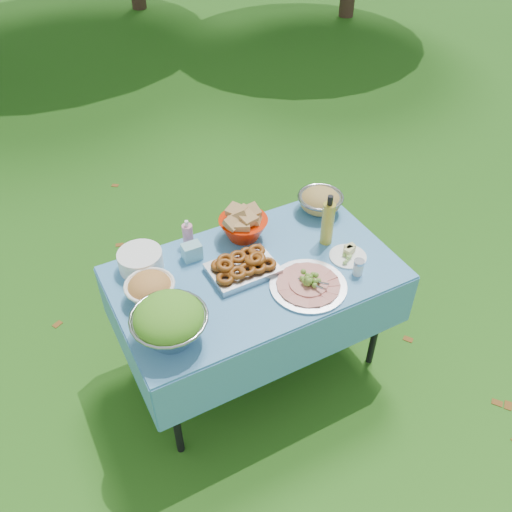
{
  "coord_description": "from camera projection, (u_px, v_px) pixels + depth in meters",
  "views": [
    {
      "loc": [
        -0.96,
        -1.81,
        2.69
      ],
      "look_at": [
        0.0,
        0.0,
        0.87
      ],
      "focal_mm": 38.0,
      "sensor_mm": 36.0,
      "label": 1
    }
  ],
  "objects": [
    {
      "name": "oil_bottle",
      "position": [
        328.0,
        220.0,
        2.89
      ],
      "size": [
        0.07,
        0.07,
        0.31
      ],
      "primitive_type": "cylinder",
      "rotation": [
        0.0,
        0.0,
        -0.11
      ],
      "color": "gold",
      "rests_on": "picnic_table"
    },
    {
      "name": "pasta_bowl_steel",
      "position": [
        320.0,
        201.0,
        3.16
      ],
      "size": [
        0.32,
        0.32,
        0.14
      ],
      "primitive_type": null,
      "rotation": [
        0.0,
        0.0,
        0.24
      ],
      "color": "#9C9EA4",
      "rests_on": "picnic_table"
    },
    {
      "name": "plate_stack",
      "position": [
        141.0,
        260.0,
        2.8
      ],
      "size": [
        0.27,
        0.27,
        0.1
      ],
      "primitive_type": "cylinder",
      "rotation": [
        0.0,
        0.0,
        -0.17
      ],
      "color": "white",
      "rests_on": "picnic_table"
    },
    {
      "name": "bread_bowl",
      "position": [
        243.0,
        224.0,
        2.96
      ],
      "size": [
        0.3,
        0.3,
        0.18
      ],
      "primitive_type": null,
      "rotation": [
        0.0,
        0.0,
        -0.09
      ],
      "color": "red",
      "rests_on": "picnic_table"
    },
    {
      "name": "picnic_table",
      "position": [
        255.0,
        320.0,
        3.06
      ],
      "size": [
        1.46,
        0.86,
        0.76
      ],
      "primitive_type": "cube",
      "color": "#7EC9F2",
      "rests_on": "ground"
    },
    {
      "name": "sanitizer_bottle",
      "position": [
        188.0,
        233.0,
        2.92
      ],
      "size": [
        0.07,
        0.07,
        0.16
      ],
      "primitive_type": "cylinder",
      "rotation": [
        0.0,
        0.0,
        -0.3
      ],
      "color": "pink",
      "rests_on": "picnic_table"
    },
    {
      "name": "salad_bowl",
      "position": [
        169.0,
        321.0,
        2.4
      ],
      "size": [
        0.45,
        0.45,
        0.23
      ],
      "primitive_type": null,
      "rotation": [
        0.0,
        0.0,
        0.38
      ],
      "color": "#9C9EA4",
      "rests_on": "picnic_table"
    },
    {
      "name": "ground",
      "position": [
        255.0,
        362.0,
        3.32
      ],
      "size": [
        80.0,
        80.0,
        0.0
      ],
      "primitive_type": "plane",
      "color": "#0F3409",
      "rests_on": "ground"
    },
    {
      "name": "wipes_box",
      "position": [
        192.0,
        251.0,
        2.86
      ],
      "size": [
        0.1,
        0.07,
        0.09
      ],
      "primitive_type": "cube",
      "rotation": [
        0.0,
        0.0,
        -0.02
      ],
      "color": "#80C5CF",
      "rests_on": "picnic_table"
    },
    {
      "name": "charcuterie_platter",
      "position": [
        309.0,
        280.0,
        2.7
      ],
      "size": [
        0.43,
        0.43,
        0.09
      ],
      "primitive_type": "cylinder",
      "rotation": [
        0.0,
        0.0,
        0.11
      ],
      "color": "#B8BBC0",
      "rests_on": "picnic_table"
    },
    {
      "name": "shaker",
      "position": [
        358.0,
        267.0,
        2.77
      ],
      "size": [
        0.06,
        0.06,
        0.09
      ],
      "primitive_type": "cylinder",
      "rotation": [
        0.0,
        0.0,
        0.07
      ],
      "color": "silver",
      "rests_on": "picnic_table"
    },
    {
      "name": "cheese_plate",
      "position": [
        348.0,
        253.0,
        2.88
      ],
      "size": [
        0.22,
        0.22,
        0.05
      ],
      "primitive_type": "cylinder",
      "rotation": [
        0.0,
        0.0,
        -0.1
      ],
      "color": "white",
      "rests_on": "picnic_table"
    },
    {
      "name": "fried_tray",
      "position": [
        243.0,
        267.0,
        2.78
      ],
      "size": [
        0.35,
        0.25,
        0.08
      ],
      "primitive_type": "cube",
      "rotation": [
        0.0,
        0.0,
        0.01
      ],
      "color": "#BABABF",
      "rests_on": "picnic_table"
    },
    {
      "name": "pasta_bowl_white",
      "position": [
        150.0,
        288.0,
        2.63
      ],
      "size": [
        0.27,
        0.27,
        0.13
      ],
      "primitive_type": null,
      "rotation": [
        0.0,
        0.0,
        0.15
      ],
      "color": "white",
      "rests_on": "picnic_table"
    }
  ]
}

